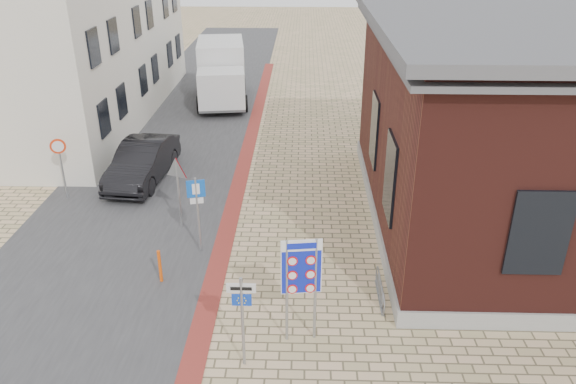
% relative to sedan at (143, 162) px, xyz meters
% --- Properties ---
extents(ground, '(120.00, 120.00, 0.00)m').
position_rel_sedan_xyz_m(ground, '(5.80, -9.75, -0.78)').
color(ground, tan).
rests_on(ground, ground).
extents(road_strip, '(7.00, 60.00, 0.02)m').
position_rel_sedan_xyz_m(road_strip, '(0.30, 5.25, -0.77)').
color(road_strip, '#38383A').
rests_on(road_strip, ground).
extents(curb_strip, '(0.60, 40.00, 0.02)m').
position_rel_sedan_xyz_m(curb_strip, '(3.80, 0.25, -0.77)').
color(curb_strip, maroon).
rests_on(curb_strip, ground).
extents(brick_building, '(13.00, 13.00, 6.80)m').
position_rel_sedan_xyz_m(brick_building, '(14.80, -2.76, 2.70)').
color(brick_building, gray).
rests_on(brick_building, ground).
extents(townhouse_near, '(7.40, 6.40, 8.30)m').
position_rel_sedan_xyz_m(townhouse_near, '(-5.19, 2.25, 3.39)').
color(townhouse_near, silver).
rests_on(townhouse_near, ground).
extents(townhouse_mid, '(7.40, 6.40, 9.10)m').
position_rel_sedan_xyz_m(townhouse_mid, '(-5.19, 8.25, 3.79)').
color(townhouse_mid, silver).
rests_on(townhouse_mid, ground).
extents(townhouse_far, '(7.40, 6.40, 8.30)m').
position_rel_sedan_xyz_m(townhouse_far, '(-5.19, 14.25, 3.39)').
color(townhouse_far, silver).
rests_on(townhouse_far, ground).
extents(bike_rack, '(0.08, 1.80, 0.60)m').
position_rel_sedan_xyz_m(bike_rack, '(8.45, -7.55, -0.52)').
color(bike_rack, slate).
rests_on(bike_rack, ground).
extents(sedan, '(2.07, 4.87, 1.56)m').
position_rel_sedan_xyz_m(sedan, '(0.00, 0.00, 0.00)').
color(sedan, black).
rests_on(sedan, ground).
extents(box_truck, '(3.29, 6.52, 3.27)m').
position_rel_sedan_xyz_m(box_truck, '(1.68, 10.81, 0.91)').
color(box_truck, slate).
rests_on(box_truck, ground).
extents(border_sign, '(0.96, 0.17, 2.82)m').
position_rel_sedan_xyz_m(border_sign, '(6.30, -9.25, 1.24)').
color(border_sign, gray).
rests_on(border_sign, ground).
extents(essen_sign, '(0.65, 0.07, 2.40)m').
position_rel_sedan_xyz_m(essen_sign, '(5.00, -10.19, 0.80)').
color(essen_sign, gray).
rests_on(essen_sign, ground).
extents(parking_sign, '(0.54, 0.17, 2.50)m').
position_rel_sedan_xyz_m(parking_sign, '(3.14, -5.25, 0.92)').
color(parking_sign, gray).
rests_on(parking_sign, ground).
extents(yield_sign, '(0.82, 0.40, 2.46)m').
position_rel_sedan_xyz_m(yield_sign, '(2.24, -3.75, 1.09)').
color(yield_sign, gray).
rests_on(yield_sign, ground).
extents(speed_sign, '(0.54, 0.21, 2.37)m').
position_rel_sedan_xyz_m(speed_sign, '(-2.43, -1.75, 0.80)').
color(speed_sign, gray).
rests_on(speed_sign, ground).
extents(bollard, '(0.11, 0.11, 1.03)m').
position_rel_sedan_xyz_m(bollard, '(2.30, -6.95, -0.27)').
color(bollard, '#ED520C').
rests_on(bollard, ground).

